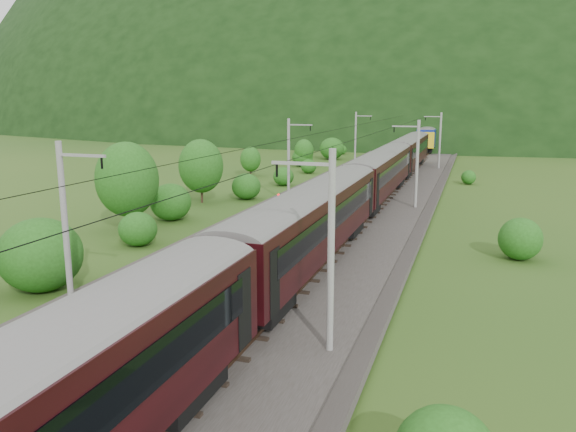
% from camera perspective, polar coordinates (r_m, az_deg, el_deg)
% --- Properties ---
extents(ground, '(600.00, 600.00, 0.00)m').
position_cam_1_polar(ground, '(25.28, -9.84, -11.93)').
color(ground, '#264C18').
rests_on(ground, ground).
extents(railbed, '(14.00, 220.00, 0.30)m').
position_cam_1_polar(railbed, '(33.79, -1.79, -5.35)').
color(railbed, '#38332D').
rests_on(railbed, ground).
extents(track_left, '(2.40, 220.00, 0.27)m').
position_cam_1_polar(track_left, '(34.60, -5.53, -4.61)').
color(track_left, brown).
rests_on(track_left, railbed).
extents(track_right, '(2.40, 220.00, 0.27)m').
position_cam_1_polar(track_right, '(33.00, 2.14, -5.37)').
color(track_right, brown).
rests_on(track_right, railbed).
extents(catenary_left, '(2.54, 192.28, 8.00)m').
position_cam_1_polar(catenary_left, '(55.37, 0.14, 5.95)').
color(catenary_left, gray).
rests_on(catenary_left, railbed).
extents(catenary_right, '(2.54, 192.28, 8.00)m').
position_cam_1_polar(catenary_right, '(52.82, 12.90, 5.38)').
color(catenary_right, gray).
rests_on(catenary_right, railbed).
extents(overhead_wires, '(4.83, 198.00, 0.03)m').
position_cam_1_polar(overhead_wires, '(32.43, -1.87, 6.47)').
color(overhead_wires, black).
rests_on(overhead_wires, ground).
extents(mountain_main, '(504.00, 360.00, 244.00)m').
position_cam_1_polar(mountain_main, '(280.68, 16.42, 9.20)').
color(mountain_main, black).
rests_on(mountain_main, ground).
extents(mountain_ridge, '(336.00, 280.00, 132.00)m').
position_cam_1_polar(mountain_ridge, '(346.27, -3.83, 10.03)').
color(mountain_ridge, black).
rests_on(mountain_ridge, ground).
extents(train, '(3.22, 153.70, 5.62)m').
position_cam_1_polar(train, '(44.09, 6.76, 3.44)').
color(train, black).
rests_on(train, ground).
extents(hazard_post_near, '(0.18, 0.18, 1.69)m').
position_cam_1_polar(hazard_post_near, '(75.93, 9.85, 4.80)').
color(hazard_post_near, red).
rests_on(hazard_post_near, railbed).
extents(hazard_post_far, '(0.16, 0.16, 1.47)m').
position_cam_1_polar(hazard_post_far, '(85.80, 11.24, 5.46)').
color(hazard_post_far, red).
rests_on(hazard_post_far, railbed).
extents(signal, '(0.21, 0.21, 1.92)m').
position_cam_1_polar(signal, '(47.97, -0.96, 1.35)').
color(signal, black).
rests_on(signal, railbed).
extents(vegetation_left, '(10.58, 147.35, 6.95)m').
position_cam_1_polar(vegetation_left, '(46.07, -14.37, 1.87)').
color(vegetation_left, '#225416').
rests_on(vegetation_left, ground).
extents(vegetation_right, '(5.96, 91.38, 2.46)m').
position_cam_1_polar(vegetation_right, '(24.81, 20.06, -10.17)').
color(vegetation_right, '#225416').
rests_on(vegetation_right, ground).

